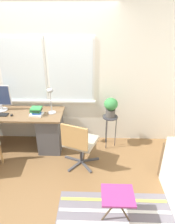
{
  "coord_description": "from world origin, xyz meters",
  "views": [
    {
      "loc": [
        0.87,
        -2.84,
        2.34
      ],
      "look_at": [
        0.78,
        0.15,
        0.85
      ],
      "focal_mm": 32.0,
      "sensor_mm": 36.0,
      "label": 1
    }
  ],
  "objects_px": {
    "desk_lamp": "(50,96)",
    "office_chair_swivel": "(79,142)",
    "book_stack": "(36,111)",
    "folding_stool": "(118,197)",
    "mouse": "(11,115)",
    "monitor": "(0,98)",
    "plant_stand": "(110,120)",
    "potted_plant": "(111,106)"
  },
  "relations": [
    {
      "from": "book_stack",
      "to": "folding_stool",
      "type": "xyz_separation_m",
      "value": [
        1.29,
        -1.44,
        -0.39
      ]
    },
    {
      "from": "office_chair_swivel",
      "to": "monitor",
      "type": "bearing_deg",
      "value": -1.15
    },
    {
      "from": "office_chair_swivel",
      "to": "plant_stand",
      "type": "bearing_deg",
      "value": -112.0
    },
    {
      "from": "monitor",
      "to": "folding_stool",
      "type": "xyz_separation_m",
      "value": [
        1.98,
        -1.6,
        -0.58
      ]
    },
    {
      "from": "mouse",
      "to": "plant_stand",
      "type": "height_order",
      "value": "mouse"
    },
    {
      "from": "desk_lamp",
      "to": "folding_stool",
      "type": "xyz_separation_m",
      "value": [
        1.04,
        -1.53,
        -0.66
      ]
    },
    {
      "from": "monitor",
      "to": "desk_lamp",
      "type": "relative_size",
      "value": 1.03
    },
    {
      "from": "book_stack",
      "to": "potted_plant",
      "type": "height_order",
      "value": "potted_plant"
    },
    {
      "from": "monitor",
      "to": "plant_stand",
      "type": "xyz_separation_m",
      "value": [
        1.99,
        -0.01,
        -0.41
      ]
    },
    {
      "from": "monitor",
      "to": "potted_plant",
      "type": "distance_m",
      "value": 1.99
    },
    {
      "from": "mouse",
      "to": "potted_plant",
      "type": "distance_m",
      "value": 1.75
    },
    {
      "from": "monitor",
      "to": "plant_stand",
      "type": "relative_size",
      "value": 0.75
    },
    {
      "from": "desk_lamp",
      "to": "office_chair_swivel",
      "type": "xyz_separation_m",
      "value": [
        0.52,
        -0.51,
        -0.6
      ]
    },
    {
      "from": "office_chair_swivel",
      "to": "potted_plant",
      "type": "xyz_separation_m",
      "value": [
        0.53,
        0.57,
        0.39
      ]
    },
    {
      "from": "monitor",
      "to": "office_chair_swivel",
      "type": "xyz_separation_m",
      "value": [
        1.46,
        -0.59,
        -0.52
      ]
    },
    {
      "from": "mouse",
      "to": "folding_stool",
      "type": "xyz_separation_m",
      "value": [
        1.72,
        -1.38,
        -0.34
      ]
    },
    {
      "from": "desk_lamp",
      "to": "book_stack",
      "type": "height_order",
      "value": "desk_lamp"
    },
    {
      "from": "mouse",
      "to": "book_stack",
      "type": "bearing_deg",
      "value": 7.05
    },
    {
      "from": "book_stack",
      "to": "plant_stand",
      "type": "bearing_deg",
      "value": 6.71
    },
    {
      "from": "mouse",
      "to": "potted_plant",
      "type": "height_order",
      "value": "potted_plant"
    },
    {
      "from": "monitor",
      "to": "potted_plant",
      "type": "xyz_separation_m",
      "value": [
        1.99,
        -0.01,
        -0.13
      ]
    },
    {
      "from": "book_stack",
      "to": "folding_stool",
      "type": "height_order",
      "value": "book_stack"
    },
    {
      "from": "desk_lamp",
      "to": "folding_stool",
      "type": "bearing_deg",
      "value": -55.76
    },
    {
      "from": "monitor",
      "to": "plant_stand",
      "type": "bearing_deg",
      "value": -0.35
    },
    {
      "from": "monitor",
      "to": "plant_stand",
      "type": "height_order",
      "value": "monitor"
    },
    {
      "from": "monitor",
      "to": "office_chair_swivel",
      "type": "distance_m",
      "value": 1.66
    },
    {
      "from": "office_chair_swivel",
      "to": "potted_plant",
      "type": "relative_size",
      "value": 2.37
    },
    {
      "from": "monitor",
      "to": "desk_lamp",
      "type": "bearing_deg",
      "value": -4.59
    },
    {
      "from": "monitor",
      "to": "mouse",
      "type": "relative_size",
      "value": 7.14
    },
    {
      "from": "monitor",
      "to": "book_stack",
      "type": "distance_m",
      "value": 0.73
    },
    {
      "from": "monitor",
      "to": "book_stack",
      "type": "bearing_deg",
      "value": -13.6
    },
    {
      "from": "monitor",
      "to": "potted_plant",
      "type": "height_order",
      "value": "monitor"
    },
    {
      "from": "office_chair_swivel",
      "to": "folding_stool",
      "type": "distance_m",
      "value": 1.14
    },
    {
      "from": "mouse",
      "to": "office_chair_swivel",
      "type": "relative_size",
      "value": 0.08
    },
    {
      "from": "office_chair_swivel",
      "to": "folding_stool",
      "type": "xyz_separation_m",
      "value": [
        0.52,
        -1.02,
        -0.05
      ]
    },
    {
      "from": "mouse",
      "to": "desk_lamp",
      "type": "height_order",
      "value": "desk_lamp"
    },
    {
      "from": "plant_stand",
      "to": "folding_stool",
      "type": "bearing_deg",
      "value": -90.48
    },
    {
      "from": "desk_lamp",
      "to": "potted_plant",
      "type": "xyz_separation_m",
      "value": [
        1.05,
        0.06,
        -0.22
      ]
    },
    {
      "from": "monitor",
      "to": "folding_stool",
      "type": "distance_m",
      "value": 2.61
    },
    {
      "from": "potted_plant",
      "to": "folding_stool",
      "type": "height_order",
      "value": "potted_plant"
    },
    {
      "from": "desk_lamp",
      "to": "plant_stand",
      "type": "height_order",
      "value": "desk_lamp"
    },
    {
      "from": "mouse",
      "to": "book_stack",
      "type": "relative_size",
      "value": 0.28
    }
  ]
}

